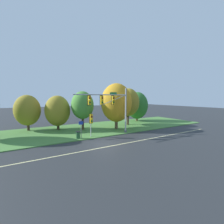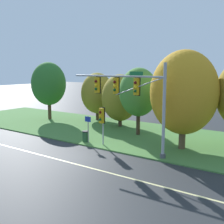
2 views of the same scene
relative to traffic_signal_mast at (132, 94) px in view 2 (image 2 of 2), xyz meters
The scene contains 12 objects.
ground_plane 5.98m from the traffic_signal_mast, 129.73° to the right, with size 160.00×160.00×0.00m, color #282B2D.
lane_stripe 6.68m from the traffic_signal_mast, 120.87° to the right, with size 36.00×0.16×0.01m, color beige.
grass_verge 7.26m from the traffic_signal_mast, 116.30° to the left, with size 48.00×11.50×0.10m, color #477A38.
traffic_signal_mast is the anchor object (origin of this frame).
pedestrian_signal_near_kerb 3.61m from the traffic_signal_mast, behind, with size 0.46×0.55×3.12m.
route_sign_post 5.25m from the traffic_signal_mast, behind, with size 0.61×0.08×2.28m.
tree_nearest_road 16.56m from the traffic_signal_mast, 158.71° to the left, with size 4.18×4.18×6.97m.
tree_left_of_mast 13.56m from the traffic_signal_mast, 138.86° to the left, with size 3.90×3.90×5.70m.
tree_behind_signpost 9.52m from the traffic_signal_mast, 128.61° to the left, with size 4.00×4.00×5.61m.
tree_mid_verge 5.69m from the traffic_signal_mast, 114.78° to the left, with size 3.63×3.63×6.30m.
tree_tall_centre 4.12m from the traffic_signal_mast, 47.28° to the left, with size 5.16×5.16×7.64m.
trash_bin 6.14m from the traffic_signal_mast, behind, with size 0.56×0.56×0.93m.
Camera 2 is at (13.11, -14.52, 6.36)m, focal length 45.00 mm.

